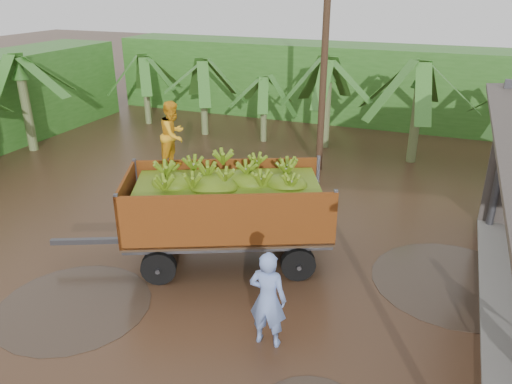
% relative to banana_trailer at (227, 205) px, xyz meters
% --- Properties ---
extents(ground, '(100.00, 100.00, 0.00)m').
position_rel_banana_trailer_xyz_m(ground, '(0.83, -1.37, -1.46)').
color(ground, black).
rests_on(ground, ground).
extents(hedge_north, '(22.00, 3.00, 3.60)m').
position_rel_banana_trailer_xyz_m(hedge_north, '(-1.17, 14.63, 0.34)').
color(hedge_north, '#2D661E').
rests_on(hedge_north, ground).
extents(banana_trailer, '(6.60, 4.11, 3.85)m').
position_rel_banana_trailer_xyz_m(banana_trailer, '(0.00, 0.00, 0.00)').
color(banana_trailer, '#994B15').
rests_on(banana_trailer, ground).
extents(man_blue, '(0.73, 0.49, 1.97)m').
position_rel_banana_trailer_xyz_m(man_blue, '(2.02, -2.58, -0.47)').
color(man_blue, '#7996DC').
rests_on(man_blue, ground).
extents(utility_pole, '(1.20, 0.24, 8.12)m').
position_rel_banana_trailer_xyz_m(utility_pole, '(0.44, 7.06, 2.65)').
color(utility_pole, '#47301E').
rests_on(utility_pole, ground).
extents(banana_plants, '(24.75, 17.85, 3.93)m').
position_rel_banana_trailer_xyz_m(banana_plants, '(-3.62, 5.87, 0.34)').
color(banana_plants, '#2D661E').
rests_on(banana_plants, ground).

